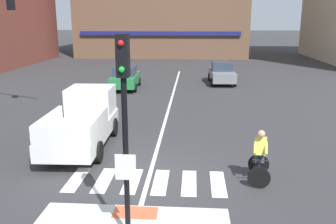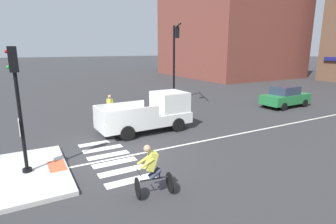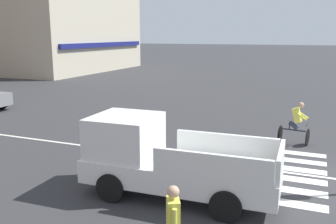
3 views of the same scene
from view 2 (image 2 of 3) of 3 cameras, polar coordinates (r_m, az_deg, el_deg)
The scene contains 17 objects.
ground_plane at distance 11.65m, azimuth -11.28°, elevation -9.56°, with size 300.00×300.00×0.00m, color #333335.
traffic_island at distance 11.19m, azimuth -27.51°, elevation -11.43°, with size 4.63×2.69×0.15m, color beige.
tactile_pad_front at distance 11.20m, azimuth -22.40°, elevation -10.45°, with size 1.10×0.60×0.01m, color #DB5B38.
signal_pole at distance 10.43m, azimuth -29.14°, elevation 2.37°, with size 0.44×0.38×4.39m.
crosswalk_stripe_a at distance 13.58m, azimuth -14.61°, elevation -6.37°, with size 0.44×1.80×0.01m, color silver.
crosswalk_stripe_b at distance 12.79m, azimuth -13.61°, elevation -7.55°, with size 0.44×1.80×0.01m, color silver.
crosswalk_stripe_c at distance 12.00m, azimuth -12.47°, elevation -8.89°, with size 0.44×1.80×0.01m, color silver.
crosswalk_stripe_d at distance 11.23m, azimuth -11.17°, elevation -10.42°, with size 0.44×1.80×0.01m, color silver.
crosswalk_stripe_e at distance 10.47m, azimuth -9.66°, elevation -12.15°, with size 0.44×1.80×0.01m, color silver.
crosswalk_stripe_f at distance 9.74m, azimuth -7.90°, elevation -14.15°, with size 0.44×1.80×0.01m, color silver.
lane_centre_line at distance 17.24m, azimuth 22.28°, elevation -2.76°, with size 0.14×28.00×0.01m, color silver.
traffic_light_mast at distance 22.37m, azimuth 1.49°, elevation 12.44°, with size 4.31×2.09×6.32m.
building_corner_left at distance 47.86m, azimuth 12.63°, elevation 18.29°, with size 19.73×16.93×17.79m.
car_green_westbound_distant at distance 22.94m, azimuth 23.52°, elevation 2.98°, with size 1.97×4.17×1.64m.
pickup_truck_white_westbound_near at distance 14.95m, azimuth -3.33°, elevation -0.26°, with size 2.18×5.16×2.08m.
cyclist at distance 8.42m, azimuth -3.44°, elevation -12.04°, with size 0.82×1.18×1.68m.
pedestrian_at_curb_left at distance 17.22m, azimuth -12.15°, elevation 1.29°, with size 0.50×0.36×1.67m.
Camera 2 is at (10.29, -3.12, 4.47)m, focal length 28.85 mm.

